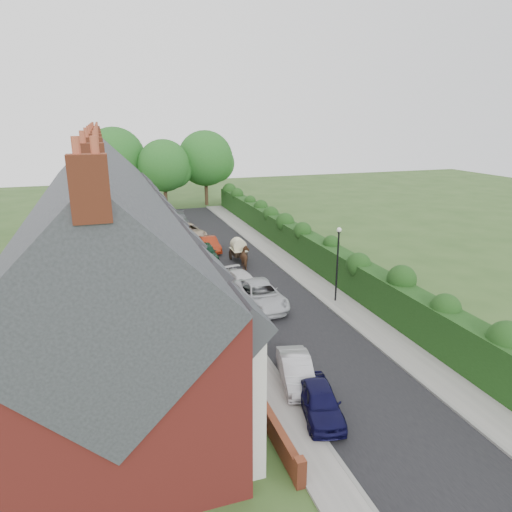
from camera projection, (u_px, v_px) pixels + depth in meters
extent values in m
plane|color=#2D4C1E|center=(315.00, 335.00, 26.06)|extent=(140.00, 140.00, 0.00)
cube|color=black|center=(249.00, 275.00, 35.89)|extent=(6.00, 58.00, 0.02)
cube|color=gray|center=(297.00, 269.00, 37.11)|extent=(2.20, 58.00, 0.12)
cube|color=gray|center=(201.00, 280.00, 34.71)|extent=(1.70, 58.00, 0.12)
cube|color=gray|center=(285.00, 271.00, 36.80)|extent=(0.18, 58.00, 0.13)
cube|color=gray|center=(211.00, 279.00, 34.95)|extent=(0.18, 58.00, 0.13)
cube|color=#173811|center=(317.00, 253.00, 37.31)|extent=(1.50, 58.00, 2.50)
cube|color=maroon|center=(105.00, 251.00, 30.86)|extent=(8.00, 40.00, 6.50)
cube|color=#23262A|center=(101.00, 204.00, 29.92)|extent=(8.00, 40.20, 8.00)
cube|color=silver|center=(246.00, 395.00, 15.94)|extent=(0.70, 2.40, 5.20)
cube|color=black|center=(256.00, 422.00, 16.40)|extent=(0.06, 1.80, 1.60)
cube|color=black|center=(256.00, 363.00, 15.70)|extent=(0.06, 1.80, 1.60)
cube|color=#23262A|center=(241.00, 317.00, 15.02)|extent=(1.70, 2.60, 1.70)
cube|color=#3F2D2D|center=(223.00, 401.00, 18.20)|extent=(0.08, 0.90, 2.10)
cube|color=silver|center=(222.00, 326.00, 17.14)|extent=(0.12, 1.20, 1.60)
cube|color=silver|center=(213.00, 334.00, 20.48)|extent=(0.70, 2.40, 5.20)
cube|color=black|center=(221.00, 356.00, 20.94)|extent=(0.06, 1.80, 1.60)
cube|color=black|center=(220.00, 308.00, 20.24)|extent=(0.06, 1.80, 1.60)
cube|color=#23262A|center=(207.00, 271.00, 19.56)|extent=(1.70, 2.60, 1.70)
cube|color=#3F2D2D|center=(198.00, 345.00, 22.74)|extent=(0.08, 0.90, 2.10)
cube|color=silver|center=(196.00, 282.00, 21.68)|extent=(0.12, 1.20, 1.60)
cube|color=silver|center=(192.00, 294.00, 25.02)|extent=(0.70, 2.40, 5.20)
cube|color=black|center=(199.00, 314.00, 25.48)|extent=(0.06, 1.80, 1.60)
cube|color=black|center=(198.00, 273.00, 24.78)|extent=(0.06, 1.80, 1.60)
cube|color=#23262A|center=(187.00, 242.00, 24.10)|extent=(1.70, 2.60, 1.70)
cube|color=#3F2D2D|center=(181.00, 307.00, 27.28)|extent=(0.08, 0.90, 2.10)
cube|color=silver|center=(179.00, 254.00, 26.22)|extent=(0.12, 1.20, 1.60)
cube|color=silver|center=(177.00, 267.00, 29.55)|extent=(0.70, 2.40, 5.20)
cube|color=black|center=(184.00, 284.00, 30.02)|extent=(0.06, 1.80, 1.60)
cube|color=black|center=(182.00, 249.00, 29.32)|extent=(0.06, 1.80, 1.60)
cube|color=#23262A|center=(173.00, 222.00, 28.64)|extent=(1.70, 2.60, 1.70)
cube|color=#3F2D2D|center=(169.00, 280.00, 31.82)|extent=(0.08, 0.90, 2.10)
cube|color=silver|center=(167.00, 234.00, 30.76)|extent=(0.12, 1.20, 1.60)
cube|color=silver|center=(167.00, 247.00, 34.09)|extent=(0.70, 2.40, 5.20)
cube|color=black|center=(173.00, 262.00, 34.55)|extent=(0.06, 1.80, 1.60)
cube|color=black|center=(171.00, 231.00, 33.86)|extent=(0.06, 1.80, 1.60)
cube|color=#23262A|center=(162.00, 208.00, 33.18)|extent=(1.70, 2.60, 1.70)
cube|color=#3F2D2D|center=(160.00, 260.00, 36.36)|extent=(0.08, 0.90, 2.10)
cube|color=silver|center=(158.00, 219.00, 35.30)|extent=(0.12, 1.20, 1.60)
cube|color=silver|center=(159.00, 232.00, 38.63)|extent=(0.70, 2.40, 5.20)
cube|color=black|center=(164.00, 245.00, 39.09)|extent=(0.06, 1.80, 1.60)
cube|color=black|center=(162.00, 218.00, 38.40)|extent=(0.06, 1.80, 1.60)
cube|color=#23262A|center=(155.00, 197.00, 37.72)|extent=(1.70, 2.60, 1.70)
cube|color=#3F2D2D|center=(153.00, 244.00, 40.90)|extent=(0.08, 0.90, 2.10)
cube|color=silver|center=(151.00, 207.00, 39.84)|extent=(0.12, 1.20, 1.60)
cube|color=silver|center=(152.00, 220.00, 43.17)|extent=(0.70, 2.40, 5.20)
cube|color=black|center=(157.00, 232.00, 43.63)|extent=(0.06, 1.80, 1.60)
cube|color=black|center=(155.00, 207.00, 42.94)|extent=(0.06, 1.80, 1.60)
cube|color=#23262A|center=(148.00, 189.00, 42.26)|extent=(1.70, 2.60, 1.70)
cube|color=#3F2D2D|center=(148.00, 231.00, 45.44)|extent=(0.08, 0.90, 2.10)
cube|color=silver|center=(146.00, 198.00, 44.37)|extent=(0.12, 1.20, 1.60)
cube|color=silver|center=(147.00, 210.00, 47.71)|extent=(0.70, 2.40, 5.20)
cube|color=black|center=(151.00, 221.00, 48.17)|extent=(0.06, 1.80, 1.60)
cube|color=black|center=(150.00, 199.00, 47.47)|extent=(0.06, 1.80, 1.60)
cube|color=#23262A|center=(143.00, 182.00, 46.79)|extent=(1.70, 2.60, 1.70)
cube|color=#3F2D2D|center=(143.00, 221.00, 49.97)|extent=(0.08, 0.90, 2.10)
cube|color=silver|center=(141.00, 191.00, 48.91)|extent=(0.12, 1.20, 1.60)
cube|color=brown|center=(90.00, 189.00, 10.66)|extent=(0.90, 0.50, 1.60)
cylinder|color=#A04830|center=(76.00, 147.00, 10.32)|extent=(0.20, 0.20, 0.50)
cylinder|color=#A04830|center=(95.00, 147.00, 10.44)|extent=(0.20, 0.20, 0.50)
cube|color=brown|center=(92.00, 168.00, 15.20)|extent=(0.90, 0.50, 1.60)
cylinder|color=#A04830|center=(83.00, 138.00, 14.86)|extent=(0.20, 0.20, 0.50)
cylinder|color=#A04830|center=(96.00, 138.00, 14.98)|extent=(0.20, 0.20, 0.50)
cube|color=brown|center=(93.00, 156.00, 19.74)|extent=(0.90, 0.50, 1.60)
cylinder|color=#A04830|center=(86.00, 134.00, 19.40)|extent=(0.20, 0.20, 0.50)
cylinder|color=#A04830|center=(96.00, 133.00, 19.52)|extent=(0.20, 0.20, 0.50)
cube|color=brown|center=(94.00, 149.00, 24.28)|extent=(0.90, 0.50, 1.60)
cylinder|color=#A04830|center=(88.00, 131.00, 23.94)|extent=(0.20, 0.20, 0.50)
cylinder|color=#A04830|center=(96.00, 130.00, 24.06)|extent=(0.20, 0.20, 0.50)
cube|color=brown|center=(95.00, 144.00, 28.82)|extent=(0.90, 0.50, 1.60)
cylinder|color=#A04830|center=(90.00, 129.00, 28.48)|extent=(0.20, 0.20, 0.50)
cylinder|color=#A04830|center=(97.00, 128.00, 28.60)|extent=(0.20, 0.20, 0.50)
cube|color=brown|center=(95.00, 141.00, 33.36)|extent=(0.90, 0.50, 1.60)
cylinder|color=#A04830|center=(91.00, 127.00, 33.02)|extent=(0.20, 0.20, 0.50)
cylinder|color=#A04830|center=(97.00, 127.00, 33.14)|extent=(0.20, 0.20, 0.50)
cube|color=brown|center=(95.00, 138.00, 37.90)|extent=(0.90, 0.50, 1.60)
cylinder|color=#A04830|center=(92.00, 126.00, 37.56)|extent=(0.20, 0.20, 0.50)
cylinder|color=#A04830|center=(97.00, 126.00, 37.68)|extent=(0.20, 0.20, 0.50)
cube|color=brown|center=(96.00, 136.00, 42.43)|extent=(0.90, 0.50, 1.60)
cylinder|color=#A04830|center=(92.00, 125.00, 42.10)|extent=(0.20, 0.20, 0.50)
cylinder|color=#A04830|center=(97.00, 125.00, 42.22)|extent=(0.20, 0.20, 0.50)
cube|color=brown|center=(96.00, 134.00, 46.97)|extent=(0.90, 0.50, 1.60)
cylinder|color=#A04830|center=(93.00, 124.00, 46.64)|extent=(0.20, 0.20, 0.50)
cylinder|color=#A04830|center=(97.00, 124.00, 46.76)|extent=(0.20, 0.20, 0.50)
cube|color=brown|center=(274.00, 429.00, 17.50)|extent=(0.30, 4.70, 0.90)
cube|color=brown|center=(237.00, 365.00, 22.04)|extent=(0.30, 4.70, 0.90)
cube|color=brown|center=(213.00, 323.00, 26.58)|extent=(0.30, 4.70, 0.90)
cube|color=brown|center=(197.00, 293.00, 31.12)|extent=(0.30, 4.70, 0.90)
cube|color=brown|center=(184.00, 270.00, 35.66)|extent=(0.30, 4.70, 0.90)
cube|color=brown|center=(174.00, 253.00, 40.20)|extent=(0.30, 4.70, 0.90)
cube|color=brown|center=(166.00, 239.00, 44.73)|extent=(0.30, 4.70, 0.90)
cube|color=brown|center=(160.00, 228.00, 49.27)|extent=(0.30, 4.70, 0.90)
cube|color=brown|center=(300.00, 473.00, 15.20)|extent=(0.35, 0.35, 1.10)
cube|color=brown|center=(253.00, 391.00, 19.74)|extent=(0.35, 0.35, 1.10)
cube|color=brown|center=(224.00, 340.00, 24.28)|extent=(0.35, 0.35, 1.10)
cube|color=brown|center=(204.00, 305.00, 28.82)|extent=(0.35, 0.35, 1.10)
cube|color=brown|center=(190.00, 280.00, 33.36)|extent=(0.35, 0.35, 1.10)
cube|color=brown|center=(179.00, 260.00, 37.90)|extent=(0.35, 0.35, 1.10)
cube|color=brown|center=(170.00, 245.00, 42.44)|extent=(0.35, 0.35, 1.10)
cube|color=brown|center=(163.00, 233.00, 46.98)|extent=(0.35, 0.35, 1.10)
cube|color=brown|center=(157.00, 223.00, 51.51)|extent=(0.35, 0.35, 1.10)
cylinder|color=black|center=(337.00, 268.00, 30.02)|extent=(0.12, 0.12, 4.80)
cylinder|color=black|center=(339.00, 232.00, 29.31)|extent=(0.20, 0.20, 0.10)
sphere|color=silver|center=(339.00, 230.00, 29.26)|extent=(0.32, 0.32, 0.32)
cylinder|color=#332316|center=(165.00, 192.00, 60.77)|extent=(0.50, 0.50, 4.75)
sphere|color=#1E521B|center=(164.00, 166.00, 59.75)|extent=(6.80, 6.80, 6.80)
sphere|color=#1E521B|center=(174.00, 170.00, 60.63)|extent=(4.76, 4.76, 4.76)
cylinder|color=#332316|center=(206.00, 186.00, 64.33)|extent=(0.50, 0.50, 5.25)
sphere|color=#1E521B|center=(205.00, 158.00, 63.20)|extent=(7.60, 7.60, 7.60)
sphere|color=#1E521B|center=(216.00, 163.00, 64.15)|extent=(5.32, 5.32, 5.32)
cylinder|color=#332316|center=(117.00, 188.00, 61.57)|extent=(0.50, 0.50, 5.50)
sphere|color=#1E521B|center=(115.00, 158.00, 60.39)|extent=(8.00, 8.00, 8.00)
sphere|color=#1E521B|center=(128.00, 163.00, 61.37)|extent=(5.60, 5.60, 5.60)
imported|color=black|center=(320.00, 401.00, 18.89)|extent=(2.34, 4.07, 1.30)
imported|color=#AAAAAE|center=(296.00, 371.00, 21.15)|extent=(2.21, 4.14, 1.30)
imported|color=#B9BCC1|center=(260.00, 295.00, 29.89)|extent=(2.59, 5.54, 1.53)
imported|color=silver|center=(242.00, 282.00, 32.66)|extent=(2.44, 4.65, 1.28)
imported|color=black|center=(206.00, 252.00, 39.62)|extent=(1.74, 4.25, 1.44)
imported|color=maroon|center=(209.00, 244.00, 42.23)|extent=(1.60, 4.11, 1.33)
imported|color=tan|center=(188.00, 232.00, 46.54)|extent=(3.78, 5.89, 1.51)
imported|color=#55595C|center=(180.00, 218.00, 53.21)|extent=(2.10, 4.51, 1.28)
imported|color=#52331E|center=(246.00, 258.00, 37.40)|extent=(1.16, 2.13, 1.72)
cube|color=black|center=(238.00, 252.00, 39.40)|extent=(1.09, 1.81, 0.45)
cylinder|color=beige|center=(238.00, 245.00, 39.22)|extent=(1.18, 1.13, 1.18)
cube|color=beige|center=(238.00, 250.00, 39.33)|extent=(1.20, 1.86, 0.04)
cylinder|color=black|center=(230.00, 255.00, 39.82)|extent=(0.07, 0.82, 0.82)
cylinder|color=black|center=(243.00, 254.00, 40.18)|extent=(0.07, 0.82, 0.82)
cylinder|color=black|center=(238.00, 255.00, 38.39)|extent=(0.06, 1.63, 0.06)
cylinder|color=black|center=(245.00, 254.00, 38.58)|extent=(0.06, 1.63, 0.06)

